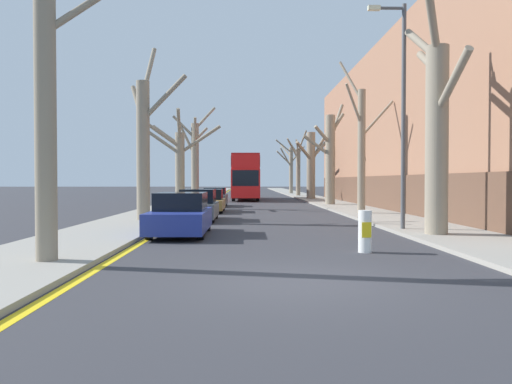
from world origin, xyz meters
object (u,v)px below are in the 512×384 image
street_tree_left_2 (178,161)px  parked_car_2 (208,201)px  street_tree_right_4 (298,167)px  street_tree_right_5 (290,167)px  street_tree_right_3 (312,163)px  traffic_bollard (365,231)px  street_tree_left_0 (47,82)px  double_decker_bus (246,175)px  parked_car_3 (215,197)px  street_tree_right_2 (330,156)px  street_tree_right_0 (436,129)px  parked_car_0 (181,215)px  street_tree_left_3 (195,156)px  street_tree_left_1 (144,144)px  street_tree_right_1 (362,146)px  lamp_post (401,106)px  parked_car_1 (198,206)px

street_tree_left_2 → parked_car_2: street_tree_left_2 is taller
street_tree_right_4 → street_tree_right_5: street_tree_right_4 is taller
street_tree_right_3 → traffic_bollard: 35.81m
street_tree_left_0 → double_decker_bus: size_ratio=0.73×
traffic_bollard → parked_car_3: bearing=102.8°
street_tree_right_5 → street_tree_right_2: bearing=-89.8°
street_tree_left_0 → street_tree_right_0: bearing=26.0°
street_tree_right_4 → street_tree_left_0: bearing=-102.4°
street_tree_left_2 → parked_car_2: 4.87m
street_tree_left_2 → parked_car_3: street_tree_left_2 is taller
double_decker_bus → parked_car_0: double_decker_bus is taller
street_tree_right_3 → street_tree_left_3: bearing=-161.7°
street_tree_right_0 → parked_car_2: size_ratio=1.74×
parked_car_0 → parked_car_2: parked_car_0 is taller
street_tree_right_5 → street_tree_left_2: bearing=-106.6°
street_tree_left_3 → parked_car_2: size_ratio=1.95×
street_tree_left_2 → street_tree_right_3: size_ratio=0.96×
street_tree_left_1 → street_tree_right_1: size_ratio=0.95×
street_tree_right_1 → double_decker_bus: bearing=106.0°
street_tree_right_4 → street_tree_right_3: bearing=-88.9°
street_tree_right_3 → street_tree_right_5: bearing=90.6°
street_tree_right_4 → traffic_bollard: 46.48m
street_tree_right_4 → parked_car_3: size_ratio=1.77×
parked_car_2 → parked_car_3: size_ratio=1.03×
parked_car_3 → traffic_bollard: bearing=-77.2°
street_tree_right_0 → street_tree_left_2: bearing=122.0°
street_tree_right_1 → parked_car_2: (-8.54, 2.84, -3.13)m
street_tree_left_2 → parked_car_2: size_ratio=1.45×
street_tree_left_0 → street_tree_right_2: 28.11m
street_tree_right_1 → street_tree_right_0: bearing=-90.4°
street_tree_right_1 → lamp_post: bearing=-94.3°
parked_car_1 → parked_car_3: (0.00, 12.95, -0.03)m
street_tree_right_3 → parked_car_2: size_ratio=1.52×
parked_car_1 → parked_car_2: 6.40m
street_tree_left_3 → traffic_bollard: 32.99m
parked_car_2 → street_tree_left_2: bearing=122.8°
parked_car_3 → street_tree_left_0: bearing=-94.7°
street_tree_left_0 → street_tree_left_3: street_tree_left_0 is taller
street_tree_right_3 → parked_car_1: size_ratio=1.60×
parked_car_0 → lamp_post: (7.87, 0.83, 3.90)m
parked_car_1 → parked_car_0: bearing=-90.0°
street_tree_right_1 → parked_car_3: size_ratio=1.96×
street_tree_left_1 → street_tree_left_3: bearing=89.9°
street_tree_right_3 → double_decker_bus: size_ratio=0.57×
street_tree_right_0 → parked_car_2: bearing=121.8°
street_tree_left_3 → double_decker_bus: size_ratio=0.73×
street_tree_right_0 → street_tree_right_4: size_ratio=1.01×
street_tree_left_1 → parked_car_0: street_tree_left_1 is taller
street_tree_right_4 → parked_car_1: street_tree_right_4 is taller
parked_car_0 → street_tree_left_2: bearing=98.0°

